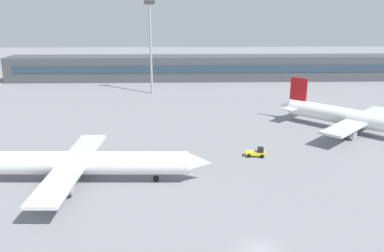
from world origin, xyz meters
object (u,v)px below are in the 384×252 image
at_px(airplane_mid, 366,120).
at_px(floodlight_tower_west, 151,42).
at_px(airplane_near, 80,163).
at_px(baggage_tug_yellow, 257,152).

xyz_separation_m(airplane_mid, floodlight_tower_west, (-49.04, 44.47, 13.14)).
bearing_deg(airplane_near, floodlight_tower_west, 84.29).
distance_m(airplane_mid, baggage_tug_yellow, 28.92).
relative_size(airplane_near, airplane_mid, 1.28).
xyz_separation_m(airplane_near, airplane_mid, (55.77, 22.89, 0.06)).
xyz_separation_m(airplane_near, floodlight_tower_west, (6.74, 67.36, 13.20)).
bearing_deg(airplane_mid, floodlight_tower_west, 137.79).
bearing_deg(baggage_tug_yellow, airplane_near, -161.16).
xyz_separation_m(airplane_near, baggage_tug_yellow, (29.89, 10.20, -2.34)).
bearing_deg(airplane_mid, airplane_near, -157.69).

